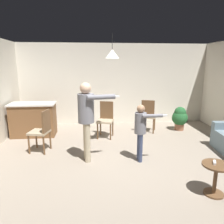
{
  "coord_description": "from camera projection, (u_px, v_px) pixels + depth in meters",
  "views": [
    {
      "loc": [
        -0.76,
        -4.07,
        2.03
      ],
      "look_at": [
        -0.34,
        0.47,
        1.0
      ],
      "focal_mm": 34.19,
      "sensor_mm": 36.0,
      "label": 1
    }
  ],
  "objects": [
    {
      "name": "dining_chair_centre_back",
      "position": [
        42.0,
        129.0,
        4.95
      ],
      "size": [
        0.5,
        0.5,
        1.0
      ],
      "rotation": [
        0.0,
        0.0,
        1.35
      ],
      "color": "brown",
      "rests_on": "ground"
    },
    {
      "name": "potted_plant_corner",
      "position": [
        180.0,
        117.0,
        6.64
      ],
      "size": [
        0.48,
        0.48,
        0.74
      ],
      "color": "brown",
      "rests_on": "ground"
    },
    {
      "name": "dining_chair_near_wall",
      "position": [
        106.0,
        118.0,
        5.99
      ],
      "size": [
        0.52,
        0.52,
        1.0
      ],
      "rotation": [
        0.0,
        0.0,
        2.87
      ],
      "color": "brown",
      "rests_on": "ground"
    },
    {
      "name": "wall_back",
      "position": [
        114.0,
        84.0,
        7.28
      ],
      "size": [
        6.4,
        0.1,
        2.7
      ],
      "primitive_type": "cube",
      "color": "silver",
      "rests_on": "ground"
    },
    {
      "name": "ceiling_light_pendant",
      "position": [
        112.0,
        54.0,
        4.78
      ],
      "size": [
        0.32,
        0.32,
        0.55
      ],
      "color": "silver"
    },
    {
      "name": "kitchen_counter",
      "position": [
        34.0,
        119.0,
        6.1
      ],
      "size": [
        1.26,
        0.66,
        0.95
      ],
      "color": "brown",
      "rests_on": "ground"
    },
    {
      "name": "dining_chair_by_counter",
      "position": [
        148.0,
        115.0,
        6.4
      ],
      "size": [
        0.55,
        0.55,
        1.0
      ],
      "rotation": [
        0.0,
        0.0,
        5.91
      ],
      "color": "brown",
      "rests_on": "ground"
    },
    {
      "name": "side_table_by_couch",
      "position": [
        216.0,
        176.0,
        3.33
      ],
      "size": [
        0.44,
        0.44,
        0.52
      ],
      "color": "brown",
      "rests_on": "ground"
    },
    {
      "name": "person_child",
      "position": [
        141.0,
        127.0,
        4.43
      ],
      "size": [
        0.63,
        0.35,
        1.22
      ],
      "rotation": [
        0.0,
        0.0,
        -1.57
      ],
      "color": "#384260",
      "rests_on": "ground"
    },
    {
      "name": "person_adult",
      "position": [
        87.0,
        113.0,
        4.39
      ],
      "size": [
        0.85,
        0.48,
        1.67
      ],
      "rotation": [
        0.0,
        0.0,
        -1.4
      ],
      "color": "tan",
      "rests_on": "ground"
    },
    {
      "name": "spare_remote_on_table",
      "position": [
        215.0,
        162.0,
        3.3
      ],
      "size": [
        0.09,
        0.13,
        0.04
      ],
      "primitive_type": "cube",
      "rotation": [
        0.0,
        0.0,
        2.65
      ],
      "color": "white",
      "rests_on": "side_table_by_couch"
    },
    {
      "name": "ground",
      "position": [
        130.0,
        163.0,
        4.47
      ],
      "size": [
        7.68,
        7.68,
        0.0
      ],
      "primitive_type": "plane",
      "color": "gray"
    }
  ]
}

